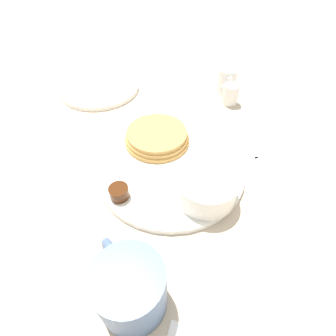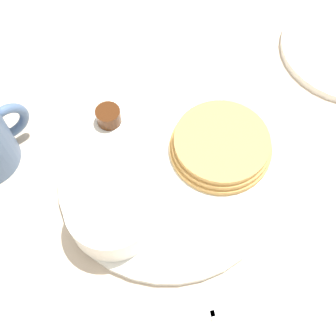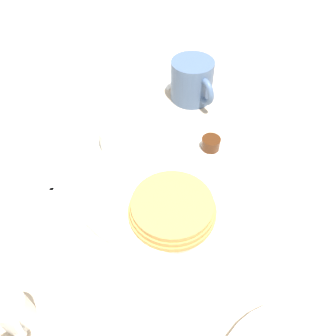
{
  "view_description": "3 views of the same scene",
  "coord_description": "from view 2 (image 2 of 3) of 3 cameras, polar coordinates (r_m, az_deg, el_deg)",
  "views": [
    {
      "loc": [
        -0.33,
        -0.13,
        0.39
      ],
      "look_at": [
        -0.02,
        -0.0,
        0.03
      ],
      "focal_mm": 28.0,
      "sensor_mm": 36.0,
      "label": 1
    },
    {
      "loc": [
        0.08,
        -0.24,
        0.5
      ],
      "look_at": [
        0.0,
        -0.01,
        0.05
      ],
      "focal_mm": 45.0,
      "sensor_mm": 36.0,
      "label": 2
    },
    {
      "loc": [
        0.32,
        0.18,
        0.44
      ],
      "look_at": [
        0.0,
        0.02,
        0.04
      ],
      "focal_mm": 35.0,
      "sensor_mm": 36.0,
      "label": 3
    }
  ],
  "objects": [
    {
      "name": "butter_ramekin",
      "position": [
        0.52,
        -10.21,
        -6.25
      ],
      "size": [
        0.04,
        0.04,
        0.04
      ],
      "color": "white",
      "rests_on": "plate"
    },
    {
      "name": "plate",
      "position": [
        0.56,
        -0.0,
        -0.97
      ],
      "size": [
        0.29,
        0.29,
        0.01
      ],
      "color": "white",
      "rests_on": "ground_plane"
    },
    {
      "name": "pancake_stack",
      "position": [
        0.57,
        7.2,
        3.14
      ],
      "size": [
        0.14,
        0.14,
        0.03
      ],
      "color": "tan",
      "rests_on": "plate"
    },
    {
      "name": "ground_plane",
      "position": [
        0.57,
        -0.0,
        -1.25
      ],
      "size": [
        4.0,
        4.0,
        0.0
      ],
      "primitive_type": "plane",
      "color": "#C6B299"
    },
    {
      "name": "fork",
      "position": [
        0.51,
        4.02,
        -19.51
      ],
      "size": [
        0.13,
        0.09,
        0.0
      ],
      "color": "silver",
      "rests_on": "ground_plane"
    },
    {
      "name": "bowl",
      "position": [
        0.51,
        -7.64,
        -6.03
      ],
      "size": [
        0.11,
        0.11,
        0.05
      ],
      "color": "white",
      "rests_on": "plate"
    },
    {
      "name": "syrup_cup",
      "position": [
        0.59,
        -8.07,
        6.98
      ],
      "size": [
        0.03,
        0.03,
        0.02
      ],
      "color": "#47230F",
      "rests_on": "plate"
    }
  ]
}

